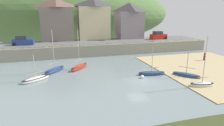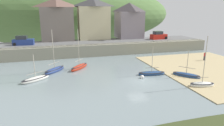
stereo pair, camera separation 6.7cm
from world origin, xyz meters
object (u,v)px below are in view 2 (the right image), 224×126
(waterfront_building_left, at_px, (57,19))
(motorboat_with_cabin, at_px, (186,75))
(dinghy_open_wooden, at_px, (152,73))
(rowboat_small_beached, at_px, (55,70))
(waterfront_building_centre, at_px, (94,19))
(person_on_slipway, at_px, (205,56))
(sailboat_blue_trim, at_px, (36,79))
(waterfront_building_right, at_px, (129,20))
(parked_car_near_slipway, at_px, (23,41))
(mooring_buoy, at_px, (142,77))
(sailboat_nearest_shore, at_px, (202,84))
(parked_car_by_wall, at_px, (158,36))
(sailboat_tall_mast, at_px, (79,67))

(waterfront_building_left, xyz_separation_m, motorboat_with_cabin, (17.32, -25.51, -7.09))
(dinghy_open_wooden, distance_m, rowboat_small_beached, 15.14)
(waterfront_building_centre, height_order, person_on_slipway, waterfront_building_centre)
(waterfront_building_left, height_order, rowboat_small_beached, waterfront_building_left)
(waterfront_building_left, distance_m, sailboat_blue_trim, 22.73)
(waterfront_building_right, xyz_separation_m, dinghy_open_wooden, (-4.98, -23.20, -6.68))
(rowboat_small_beached, height_order, parked_car_near_slipway, rowboat_small_beached)
(sailboat_blue_trim, bearing_deg, mooring_buoy, -46.15)
(sailboat_blue_trim, distance_m, mooring_buoy, 14.95)
(waterfront_building_left, relative_size, parked_car_near_slipway, 2.30)
(sailboat_nearest_shore, xyz_separation_m, rowboat_small_beached, (-18.01, 11.78, -0.00))
(waterfront_building_right, xyz_separation_m, parked_car_by_wall, (6.18, -4.50, -3.69))
(sailboat_tall_mast, distance_m, motorboat_with_cabin, 16.80)
(sailboat_tall_mast, bearing_deg, motorboat_with_cabin, -78.65)
(sailboat_nearest_shore, bearing_deg, parked_car_by_wall, 86.56)
(waterfront_building_centre, relative_size, motorboat_with_cabin, 2.42)
(waterfront_building_centre, relative_size, parked_car_near_slipway, 2.34)
(parked_car_near_slipway, bearing_deg, waterfront_building_right, 14.02)
(dinghy_open_wooden, bearing_deg, waterfront_building_centre, 107.64)
(person_on_slipway, bearing_deg, sailboat_blue_trim, -174.42)
(waterfront_building_left, xyz_separation_m, sailboat_tall_mast, (2.75, -17.15, -7.00))
(parked_car_by_wall, bearing_deg, sailboat_tall_mast, -155.34)
(sailboat_nearest_shore, relative_size, dinghy_open_wooden, 1.49)
(sailboat_nearest_shore, height_order, dinghy_open_wooden, sailboat_nearest_shore)
(sailboat_nearest_shore, xyz_separation_m, dinghy_open_wooden, (-3.91, 6.26, -0.09))
(dinghy_open_wooden, height_order, parked_car_by_wall, parked_car_by_wall)
(dinghy_open_wooden, xyz_separation_m, person_on_slipway, (13.61, 4.90, 0.77))
(motorboat_with_cabin, height_order, mooring_buoy, motorboat_with_cabin)
(rowboat_small_beached, relative_size, person_on_slipway, 4.19)
(waterfront_building_right, xyz_separation_m, parked_car_near_slipway, (-25.06, -4.50, -3.69))
(sailboat_nearest_shore, bearing_deg, waterfront_building_right, 100.68)
(parked_car_near_slipway, bearing_deg, parked_car_by_wall, 3.84)
(rowboat_small_beached, xyz_separation_m, person_on_slipway, (27.71, -0.62, 0.68))
(sailboat_blue_trim, xyz_separation_m, mooring_buoy, (14.63, -3.06, -0.07))
(waterfront_building_centre, bearing_deg, dinghy_open_wooden, -79.69)
(rowboat_small_beached, bearing_deg, sailboat_nearest_shore, -82.47)
(waterfront_building_right, relative_size, sailboat_tall_mast, 1.31)
(parked_car_near_slipway, height_order, mooring_buoy, parked_car_near_slipway)
(sailboat_nearest_shore, bearing_deg, rowboat_small_beached, 159.58)
(waterfront_building_left, xyz_separation_m, rowboat_small_beached, (-1.20, -17.68, -7.03))
(dinghy_open_wooden, xyz_separation_m, rowboat_small_beached, (-14.10, 5.52, 0.08))
(waterfront_building_right, xyz_separation_m, sailboat_nearest_shore, (-1.07, -29.46, -6.59))
(waterfront_building_centre, xyz_separation_m, waterfront_building_right, (9.20, 0.00, -0.51))
(parked_car_by_wall, height_order, person_on_slipway, parked_car_by_wall)
(waterfront_building_right, height_order, parked_car_near_slipway, waterfront_building_right)
(waterfront_building_left, relative_size, parked_car_by_wall, 2.28)
(waterfront_building_centre, distance_m, mooring_buoy, 25.47)
(sailboat_blue_trim, relative_size, rowboat_small_beached, 0.60)
(sailboat_tall_mast, xyz_separation_m, parked_car_by_wall, (21.32, 12.65, 2.88))
(motorboat_with_cabin, relative_size, parked_car_by_wall, 0.95)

